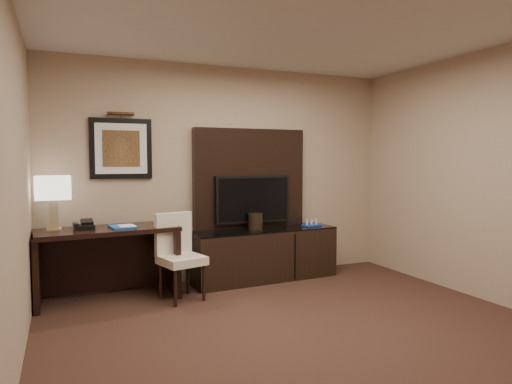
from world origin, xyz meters
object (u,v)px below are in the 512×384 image
table_lamp (54,205)px  minibar_tray (312,223)px  desk_phone (84,225)px  desk (109,264)px  ice_bucket (256,221)px  credenza (264,254)px  desk_chair (182,259)px  tv (253,199)px

table_lamp → minibar_tray: table_lamp is taller
table_lamp → desk_phone: size_ratio=2.68×
desk → ice_bucket: (1.79, 0.12, 0.36)m
credenza → desk_chair: (-1.17, -0.44, 0.12)m
desk_chair → minibar_tray: bearing=-1.7°
table_lamp → ice_bucket: size_ratio=2.55×
tv → ice_bucket: size_ratio=4.88×
credenza → desk_phone: 2.20m
tv → table_lamp: 2.34m
tv → table_lamp: (-2.33, -0.17, 0.03)m
table_lamp → desk_phone: bearing=-18.0°
table_lamp → minibar_tray: bearing=0.5°
desk_chair → table_lamp: (-1.26, 0.40, 0.60)m
credenza → desk_phone: (-2.14, -0.13, 0.51)m
tv → ice_bucket: 0.30m
desk_chair → table_lamp: 1.45m
minibar_tray → credenza: bearing=179.7°
credenza → ice_bucket: ice_bucket is taller
desk_phone → ice_bucket: bearing=-1.4°
credenza → desk_chair: 1.25m
table_lamp → desk_chair: bearing=-17.8°
desk_chair → table_lamp: bearing=147.4°
credenza → desk: bearing=179.8°
credenza → desk_chair: size_ratio=2.10×
desk_phone → ice_bucket: size_ratio=0.95×
credenza → desk_chair: desk_chair is taller
desk_phone → desk_chair: bearing=-23.2°
desk → tv: (1.80, 0.24, 0.63)m
desk → ice_bucket: bearing=-1.1°
table_lamp → desk_phone: table_lamp is taller
desk → ice_bucket: 1.83m
tv → minibar_tray: (0.79, -0.14, -0.33)m
desk → minibar_tray: desk is taller
ice_bucket → table_lamp: bearing=-178.8°
desk_chair → minibar_tray: desk_chair is taller
table_lamp → ice_bucket: (2.32, 0.05, -0.30)m
desk_chair → table_lamp: size_ratio=1.71×
credenza → tv: size_ratio=1.88×
credenza → desk_phone: bearing=-179.8°
desk → desk_phone: (-0.24, -0.03, 0.44)m
tv → desk_chair: (-1.07, -0.58, -0.57)m
desk_phone → minibar_tray: (2.83, 0.12, -0.15)m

